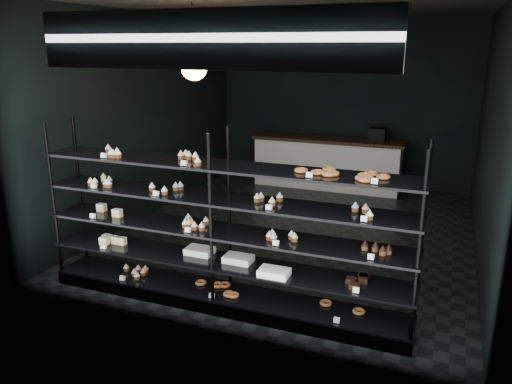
# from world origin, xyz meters

# --- Properties ---
(room) EXTENTS (5.01, 6.01, 3.20)m
(room) POSITION_xyz_m (0.00, 0.00, 1.60)
(room) COLOR black
(room) RESTS_ON ground
(display_shelf) EXTENTS (4.00, 0.50, 1.91)m
(display_shelf) POSITION_xyz_m (-0.11, -2.45, 0.63)
(display_shelf) COLOR black
(display_shelf) RESTS_ON room
(signage) EXTENTS (3.30, 0.05, 0.50)m
(signage) POSITION_xyz_m (0.00, -2.93, 2.75)
(signage) COLOR #0C1A3D
(signage) RESTS_ON room
(pendant_lamp) EXTENTS (0.31, 0.31, 0.88)m
(pendant_lamp) POSITION_xyz_m (-0.88, -1.44, 2.45)
(pendant_lamp) COLOR black
(pendant_lamp) RESTS_ON room
(service_counter) EXTENTS (2.90, 0.65, 1.23)m
(service_counter) POSITION_xyz_m (-0.14, 2.50, 0.50)
(service_counter) COLOR silver
(service_counter) RESTS_ON room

